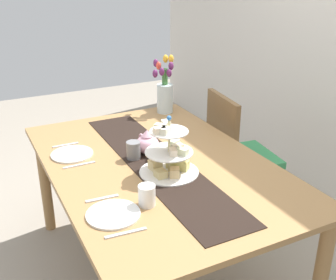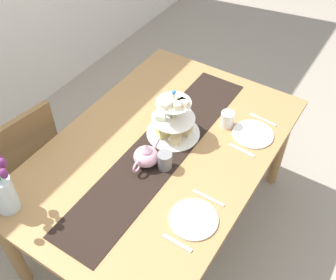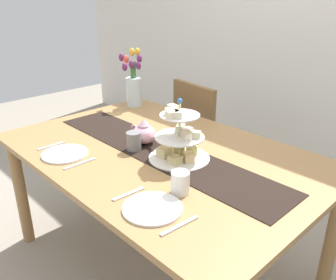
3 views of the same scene
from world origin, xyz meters
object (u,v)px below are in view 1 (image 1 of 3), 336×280
(tiered_cake_stand, at_px, (169,156))
(dinner_plate_left, at_px, (72,154))
(tulip_vase, at_px, (165,92))
(chair_left, at_px, (236,151))
(knife_right, at_px, (126,233))
(fork_right, at_px, (102,198))
(dining_table, at_px, (157,177))
(teapot, at_px, (147,143))
(dinner_plate_right, at_px, (113,214))
(fork_left, at_px, (66,145))
(knife_left, at_px, (79,165))
(mug_white_text, at_px, (147,195))
(mug_grey, at_px, (133,150))

(tiered_cake_stand, relative_size, dinner_plate_left, 1.32)
(tulip_vase, distance_m, dinner_plate_left, 0.89)
(chair_left, xyz_separation_m, knife_right, (0.87, -1.16, 0.24))
(tiered_cake_stand, height_order, fork_right, tiered_cake_stand)
(dining_table, relative_size, teapot, 6.95)
(dining_table, bearing_deg, fork_right, -59.19)
(dining_table, height_order, dinner_plate_left, dinner_plate_left)
(dinner_plate_right, relative_size, fork_right, 1.53)
(tulip_vase, xyz_separation_m, dinner_plate_right, (1.08, -0.77, -0.14))
(tulip_vase, xyz_separation_m, fork_left, (0.26, -0.77, -0.15))
(chair_left, height_order, knife_left, chair_left)
(dining_table, height_order, teapot, teapot)
(chair_left, xyz_separation_m, teapot, (0.23, -0.78, 0.30))
(fork_left, height_order, fork_right, same)
(knife_right, distance_m, mug_white_text, 0.23)
(tiered_cake_stand, height_order, knife_right, tiered_cake_stand)
(dining_table, distance_m, tiered_cake_stand, 0.23)
(dinner_plate_right, distance_m, knife_right, 0.15)
(knife_left, relative_size, mug_white_text, 1.79)
(dining_table, bearing_deg, mug_white_text, -31.40)
(knife_left, height_order, fork_right, same)
(fork_left, relative_size, knife_right, 0.88)
(dinner_plate_left, height_order, knife_right, dinner_plate_left)
(dinner_plate_right, xyz_separation_m, mug_white_text, (-0.01, 0.16, 0.04))
(chair_left, distance_m, teapot, 0.86)
(tulip_vase, xyz_separation_m, fork_right, (0.93, -0.77, -0.15))
(knife_left, bearing_deg, chair_left, 100.12)
(knife_left, bearing_deg, mug_white_text, 17.40)
(fork_right, bearing_deg, tiered_cake_stand, 103.19)
(chair_left, height_order, dinner_plate_left, chair_left)
(mug_grey, bearing_deg, knife_right, -25.02)
(fork_left, distance_m, knife_left, 0.29)
(teapot, relative_size, dinner_plate_right, 1.04)
(tulip_vase, height_order, knife_right, tulip_vase)
(teapot, relative_size, fork_right, 1.59)
(mug_white_text, bearing_deg, fork_right, -130.18)
(dining_table, bearing_deg, mug_grey, -134.86)
(fork_right, bearing_deg, mug_white_text, 49.82)
(dining_table, height_order, mug_white_text, mug_white_text)
(knife_left, bearing_deg, fork_left, 180.00)
(tulip_vase, xyz_separation_m, knife_left, (0.55, -0.77, -0.15))
(fork_right, height_order, mug_grey, mug_grey)
(dining_table, xyz_separation_m, dinner_plate_left, (-0.29, -0.38, 0.10))
(fork_left, height_order, knife_right, same)
(fork_left, distance_m, knife_right, 0.96)
(dinner_plate_left, relative_size, knife_left, 1.35)
(teapot, xyz_separation_m, fork_right, (0.35, -0.38, -0.06))
(tiered_cake_stand, relative_size, mug_white_text, 3.20)
(knife_left, bearing_deg, dining_table, 68.77)
(dinner_plate_right, xyz_separation_m, fork_right, (-0.14, 0.00, -0.00))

